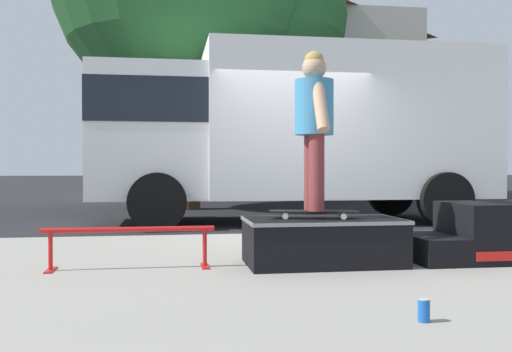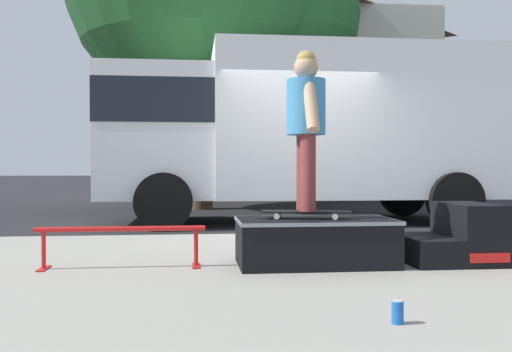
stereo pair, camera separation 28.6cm
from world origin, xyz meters
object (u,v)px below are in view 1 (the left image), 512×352
grind_rail (129,238)px  box_truck (290,127)px  skateboard (314,212)px  skater_kid (314,117)px  skate_box (323,240)px  kicker_ramp (460,237)px  soda_can (424,310)px

grind_rail → box_truck: bearing=64.0°
grind_rail → skateboard: (1.59, -0.02, 0.20)m
skater_kid → box_truck: 5.18m
skate_box → skater_kid: 1.08m
kicker_ramp → skateboard: 1.38m
skater_kid → kicker_ramp: bearing=-0.8°
skate_box → kicker_ramp: (1.28, -0.00, 0.00)m
skate_box → soda_can: 1.89m
skate_box → box_truck: box_truck is taller
kicker_ramp → soda_can: bearing=-123.2°
kicker_ramp → skater_kid: 1.73m
kicker_ramp → box_truck: (-0.47, 5.12, 1.36)m
kicker_ramp → skateboard: bearing=179.2°
kicker_ramp → grind_rail: 2.95m
kicker_ramp → skater_kid: (-1.36, 0.02, 1.07)m
soda_can → box_truck: (0.76, 7.00, 1.52)m
skater_kid → box_truck: (0.89, 5.10, 0.29)m
grind_rail → skater_kid: size_ratio=1.02×
skate_box → soda_can: size_ratio=10.77×
grind_rail → soda_can: grind_rail is taller
skate_box → skater_kid: bearing=166.6°
box_truck → soda_can: bearing=-96.2°
grind_rail → soda_can: bearing=-48.3°
kicker_ramp → grind_rail: size_ratio=0.56×
skateboard → skater_kid: skater_kid is taller
kicker_ramp → box_truck: bearing=95.3°
grind_rail → skateboard: bearing=-0.7°
skate_box → skateboard: 0.26m
skateboard → box_truck: box_truck is taller
soda_can → box_truck: box_truck is taller
skateboard → box_truck: bearing=80.1°
grind_rail → box_truck: 5.80m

